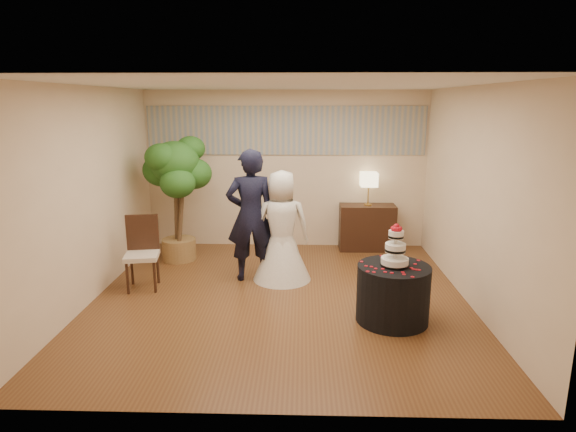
{
  "coord_description": "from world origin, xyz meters",
  "views": [
    {
      "loc": [
        0.3,
        -6.08,
        2.6
      ],
      "look_at": [
        0.1,
        0.4,
        1.05
      ],
      "focal_mm": 30.0,
      "sensor_mm": 36.0,
      "label": 1
    }
  ],
  "objects_px": {
    "wedding_cake": "(396,245)",
    "groom": "(251,216)",
    "table_lamp": "(368,189)",
    "ficus_tree": "(176,199)",
    "cake_table": "(393,293)",
    "side_chair": "(142,254)",
    "console": "(367,227)",
    "bride": "(282,226)"
  },
  "relations": [
    {
      "from": "cake_table",
      "to": "table_lamp",
      "type": "bearing_deg",
      "value": 88.78
    },
    {
      "from": "bride",
      "to": "wedding_cake",
      "type": "bearing_deg",
      "value": 130.87
    },
    {
      "from": "groom",
      "to": "side_chair",
      "type": "distance_m",
      "value": 1.63
    },
    {
      "from": "table_lamp",
      "to": "ficus_tree",
      "type": "bearing_deg",
      "value": -168.11
    },
    {
      "from": "console",
      "to": "table_lamp",
      "type": "relative_size",
      "value": 1.68
    },
    {
      "from": "cake_table",
      "to": "ficus_tree",
      "type": "height_order",
      "value": "ficus_tree"
    },
    {
      "from": "table_lamp",
      "to": "side_chair",
      "type": "relative_size",
      "value": 0.56
    },
    {
      "from": "table_lamp",
      "to": "side_chair",
      "type": "height_order",
      "value": "table_lamp"
    },
    {
      "from": "bride",
      "to": "side_chair",
      "type": "height_order",
      "value": "bride"
    },
    {
      "from": "wedding_cake",
      "to": "table_lamp",
      "type": "relative_size",
      "value": 0.9
    },
    {
      "from": "side_chair",
      "to": "bride",
      "type": "bearing_deg",
      "value": 2.51
    },
    {
      "from": "wedding_cake",
      "to": "ficus_tree",
      "type": "xyz_separation_m",
      "value": [
        -3.16,
        2.23,
        0.09
      ]
    },
    {
      "from": "bride",
      "to": "cake_table",
      "type": "distance_m",
      "value": 2.01
    },
    {
      "from": "groom",
      "to": "table_lamp",
      "type": "relative_size",
      "value": 3.36
    },
    {
      "from": "bride",
      "to": "cake_table",
      "type": "bearing_deg",
      "value": 130.87
    },
    {
      "from": "table_lamp",
      "to": "cake_table",
      "type": "bearing_deg",
      "value": -91.22
    },
    {
      "from": "ficus_tree",
      "to": "table_lamp",
      "type": "bearing_deg",
      "value": 11.89
    },
    {
      "from": "table_lamp",
      "to": "side_chair",
      "type": "xyz_separation_m",
      "value": [
        -3.41,
        -1.97,
        -0.59
      ]
    },
    {
      "from": "groom",
      "to": "console",
      "type": "bearing_deg",
      "value": -152.3
    },
    {
      "from": "console",
      "to": "ficus_tree",
      "type": "xyz_separation_m",
      "value": [
        -3.22,
        -0.68,
        0.64
      ]
    },
    {
      "from": "ficus_tree",
      "to": "side_chair",
      "type": "xyz_separation_m",
      "value": [
        -0.19,
        -1.29,
        -0.53
      ]
    },
    {
      "from": "wedding_cake",
      "to": "table_lamp",
      "type": "height_order",
      "value": "table_lamp"
    },
    {
      "from": "wedding_cake",
      "to": "groom",
      "type": "bearing_deg",
      "value": 143.65
    },
    {
      "from": "bride",
      "to": "console",
      "type": "distance_m",
      "value": 2.16
    },
    {
      "from": "bride",
      "to": "ficus_tree",
      "type": "xyz_separation_m",
      "value": [
        -1.77,
        0.86,
        0.22
      ]
    },
    {
      "from": "wedding_cake",
      "to": "ficus_tree",
      "type": "bearing_deg",
      "value": 144.85
    },
    {
      "from": "cake_table",
      "to": "wedding_cake",
      "type": "xyz_separation_m",
      "value": [
        0.0,
        -0.0,
        0.61
      ]
    },
    {
      "from": "ficus_tree",
      "to": "groom",
      "type": "bearing_deg",
      "value": -33.39
    },
    {
      "from": "groom",
      "to": "cake_table",
      "type": "distance_m",
      "value": 2.38
    },
    {
      "from": "console",
      "to": "table_lamp",
      "type": "distance_m",
      "value": 0.7
    },
    {
      "from": "bride",
      "to": "table_lamp",
      "type": "distance_m",
      "value": 2.14
    },
    {
      "from": "table_lamp",
      "to": "side_chair",
      "type": "distance_m",
      "value": 3.98
    },
    {
      "from": "console",
      "to": "side_chair",
      "type": "distance_m",
      "value": 3.94
    },
    {
      "from": "console",
      "to": "bride",
      "type": "bearing_deg",
      "value": -133.6
    },
    {
      "from": "groom",
      "to": "bride",
      "type": "distance_m",
      "value": 0.48
    },
    {
      "from": "cake_table",
      "to": "side_chair",
      "type": "bearing_deg",
      "value": 164.43
    },
    {
      "from": "console",
      "to": "groom",
      "type": "bearing_deg",
      "value": -141.29
    },
    {
      "from": "wedding_cake",
      "to": "side_chair",
      "type": "relative_size",
      "value": 0.5
    },
    {
      "from": "groom",
      "to": "ficus_tree",
      "type": "relative_size",
      "value": 0.93
    },
    {
      "from": "ficus_tree",
      "to": "cake_table",
      "type": "bearing_deg",
      "value": -35.15
    },
    {
      "from": "table_lamp",
      "to": "groom",
      "type": "bearing_deg",
      "value": -141.1
    },
    {
      "from": "console",
      "to": "table_lamp",
      "type": "xyz_separation_m",
      "value": [
        0.0,
        0.0,
        0.7
      ]
    }
  ]
}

